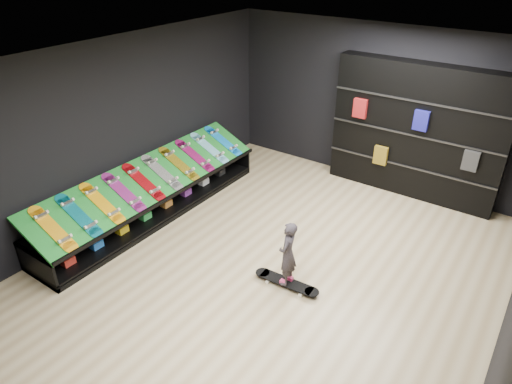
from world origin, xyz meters
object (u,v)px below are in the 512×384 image
Objects in this scene: back_shelving at (416,132)px; child at (287,265)px; display_rack at (154,201)px; floor_skateboard at (286,284)px.

back_shelving is 3.76m from child.
back_shelving is at bearing 161.64° from child.
back_shelving is at bearing 44.50° from display_rack.
child is at bearing -6.12° from display_rack.
child reaches higher than display_rack.
floor_skateboard is (2.93, -0.31, -0.21)m from display_rack.
display_rack is 1.47× the size of back_shelving.
child is at bearing -97.01° from back_shelving.
back_shelving is (3.38, 3.32, 0.97)m from display_rack.
child is (-0.45, -3.63, -0.85)m from back_shelving.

